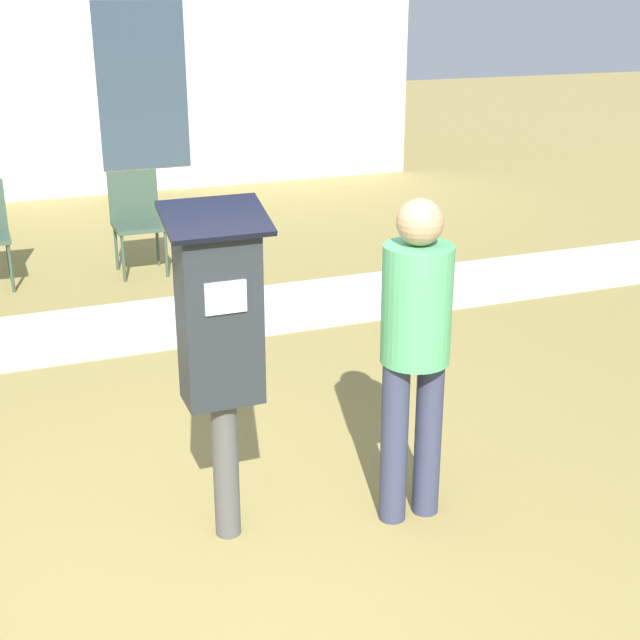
# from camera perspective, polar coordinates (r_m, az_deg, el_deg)

# --- Properties ---
(ground_plane) EXTENTS (40.00, 40.00, 0.00)m
(ground_plane) POSITION_cam_1_polar(r_m,az_deg,el_deg) (3.94, -7.54, -17.76)
(ground_plane) COLOR olive
(sidewalk) EXTENTS (12.00, 1.10, 0.02)m
(sidewalk) POSITION_cam_1_polar(r_m,az_deg,el_deg) (6.90, -14.53, -0.73)
(sidewalk) COLOR beige
(sidewalk) RESTS_ON ground
(building_facade) EXTENTS (10.00, 0.26, 3.20)m
(building_facade) POSITION_cam_1_polar(r_m,az_deg,el_deg) (11.39, -18.70, 15.26)
(building_facade) COLOR silver
(building_facade) RESTS_ON ground
(parking_meter) EXTENTS (0.44, 0.31, 1.59)m
(parking_meter) POSITION_cam_1_polar(r_m,az_deg,el_deg) (3.90, -6.40, -0.86)
(parking_meter) COLOR #4C4C4C
(parking_meter) RESTS_ON ground
(person_standing) EXTENTS (0.32, 0.32, 1.58)m
(person_standing) POSITION_cam_1_polar(r_m,az_deg,el_deg) (4.08, 6.12, -1.20)
(person_standing) COLOR #333851
(person_standing) RESTS_ON ground
(outdoor_chair_middle) EXTENTS (0.44, 0.44, 0.90)m
(outdoor_chair_middle) POSITION_cam_1_polar(r_m,az_deg,el_deg) (8.20, -11.66, 6.66)
(outdoor_chair_middle) COLOR #334738
(outdoor_chair_middle) RESTS_ON ground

